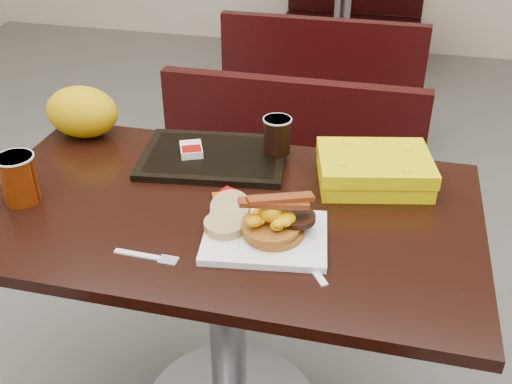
% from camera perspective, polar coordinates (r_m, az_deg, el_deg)
% --- Properties ---
extents(table_near, '(1.20, 0.70, 0.75)m').
position_cam_1_polar(table_near, '(1.67, -2.71, -12.20)').
color(table_near, black).
rests_on(table_near, floor).
extents(bench_near_n, '(1.00, 0.46, 0.72)m').
position_cam_1_polar(bench_near_n, '(2.22, 2.23, -0.14)').
color(bench_near_n, black).
rests_on(bench_near_n, floor).
extents(table_far, '(1.20, 0.70, 0.75)m').
position_cam_1_polar(table_far, '(3.94, 7.99, 14.49)').
color(table_far, black).
rests_on(table_far, floor).
extents(bench_far_s, '(1.00, 0.46, 0.72)m').
position_cam_1_polar(bench_far_s, '(3.29, 6.52, 10.75)').
color(bench_far_s, black).
rests_on(bench_far_s, floor).
extents(bench_far_n, '(1.00, 0.46, 0.72)m').
position_cam_1_polar(bench_far_n, '(4.61, 9.03, 16.80)').
color(bench_far_n, black).
rests_on(bench_far_n, floor).
extents(platter, '(0.29, 0.24, 0.02)m').
position_cam_1_polar(platter, '(1.32, 0.87, -4.28)').
color(platter, white).
rests_on(platter, table_near).
extents(pancake_stack, '(0.17, 0.17, 0.03)m').
position_cam_1_polar(pancake_stack, '(1.31, 1.68, -3.49)').
color(pancake_stack, brown).
rests_on(pancake_stack, platter).
extents(sausage_patty, '(0.09, 0.09, 0.01)m').
position_cam_1_polar(sausage_patty, '(1.31, 3.90, -2.42)').
color(sausage_patty, black).
rests_on(sausage_patty, pancake_stack).
extents(scrambled_eggs, '(0.09, 0.08, 0.05)m').
position_cam_1_polar(scrambled_eggs, '(1.29, 1.33, -2.05)').
color(scrambled_eggs, '#F2A304').
rests_on(scrambled_eggs, pancake_stack).
extents(bacon_strips, '(0.17, 0.12, 0.01)m').
position_cam_1_polar(bacon_strips, '(1.27, 1.71, -0.96)').
color(bacon_strips, '#3F0804').
rests_on(bacon_strips, scrambled_eggs).
extents(muffin_bottom, '(0.10, 0.10, 0.02)m').
position_cam_1_polar(muffin_bottom, '(1.33, -2.97, -3.14)').
color(muffin_bottom, tan).
rests_on(muffin_bottom, platter).
extents(muffin_top, '(0.09, 0.09, 0.05)m').
position_cam_1_polar(muffin_top, '(1.36, -2.42, -1.52)').
color(muffin_top, tan).
rests_on(muffin_top, platter).
extents(coffee_cup_near, '(0.11, 0.11, 0.12)m').
position_cam_1_polar(coffee_cup_near, '(1.53, -21.46, 1.16)').
color(coffee_cup_near, '#8F2E05').
rests_on(coffee_cup_near, table_near).
extents(fork, '(0.14, 0.03, 0.00)m').
position_cam_1_polar(fork, '(1.31, -11.15, -5.80)').
color(fork, white).
rests_on(fork, table_near).
extents(knife, '(0.11, 0.16, 0.00)m').
position_cam_1_polar(knife, '(1.27, 4.78, -6.30)').
color(knife, white).
rests_on(knife, table_near).
extents(condiment_syrup, '(0.05, 0.05, 0.01)m').
position_cam_1_polar(condiment_syrup, '(1.46, -3.31, -0.44)').
color(condiment_syrup, '#9E4506').
rests_on(condiment_syrup, table_near).
extents(condiment_ketchup, '(0.05, 0.04, 0.01)m').
position_cam_1_polar(condiment_ketchup, '(1.48, -2.54, 0.01)').
color(condiment_ketchup, '#8C0504').
rests_on(condiment_ketchup, table_near).
extents(tray, '(0.41, 0.32, 0.02)m').
position_cam_1_polar(tray, '(1.63, -4.02, 3.31)').
color(tray, black).
rests_on(tray, table_near).
extents(hashbrown_sleeve_left, '(0.08, 0.09, 0.02)m').
position_cam_1_polar(hashbrown_sleeve_left, '(1.63, -6.12, 4.00)').
color(hashbrown_sleeve_left, silver).
rests_on(hashbrown_sleeve_left, tray).
extents(coffee_cup_far, '(0.08, 0.08, 0.10)m').
position_cam_1_polar(coffee_cup_far, '(1.61, 2.00, 5.34)').
color(coffee_cup_far, black).
rests_on(coffee_cup_far, tray).
extents(clamshell, '(0.31, 0.26, 0.07)m').
position_cam_1_polar(clamshell, '(1.54, 11.07, 2.12)').
color(clamshell, '#DEC903').
rests_on(clamshell, table_near).
extents(paper_bag, '(0.23, 0.18, 0.15)m').
position_cam_1_polar(paper_bag, '(1.80, -16.07, 7.28)').
color(paper_bag, '#CB9506').
rests_on(paper_bag, table_near).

